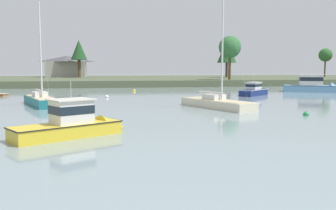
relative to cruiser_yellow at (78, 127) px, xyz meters
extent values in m
cube|color=#4C563D|center=(3.52, 73.23, 0.18)|extent=(189.49, 47.76, 1.33)
cube|color=gold|center=(-0.57, -0.36, -0.32)|extent=(6.10, 4.80, 1.18)
cone|color=gold|center=(1.97, 1.23, -0.32)|extent=(2.34, 2.36, 1.73)
cube|color=black|center=(-0.57, -0.36, 0.24)|extent=(6.24, 4.93, 0.05)
cube|color=silver|center=(-0.31, -0.20, 0.92)|extent=(2.54, 2.38, 1.30)
cube|color=#19232D|center=(-0.31, -0.20, 1.05)|extent=(2.59, 2.43, 0.47)
cube|color=beige|center=(-0.31, -0.20, 1.60)|extent=(2.87, 2.72, 0.06)
cylinder|color=silver|center=(-0.31, -0.20, 2.14)|extent=(0.03, 0.03, 1.01)
cube|color=beige|center=(12.03, 12.54, -0.37)|extent=(5.58, 8.76, 1.29)
cube|color=#CCB78E|center=(12.03, 12.54, 0.29)|extent=(5.12, 8.18, 0.04)
cube|color=silver|center=(11.85, 12.93, 0.57)|extent=(2.12, 2.32, 0.51)
cylinder|color=silver|center=(12.30, 11.92, 5.95)|extent=(0.17, 0.17, 11.28)
cylinder|color=silver|center=(11.61, 13.48, 0.92)|extent=(1.50, 3.18, 0.14)
cylinder|color=silver|center=(11.61, 13.48, 0.97)|extent=(1.37, 2.87, 0.14)
cylinder|color=#999999|center=(12.99, 10.35, 5.93)|extent=(1.40, 3.15, 11.24)
cube|color=#196B70|center=(-5.09, 17.79, -0.36)|extent=(4.88, 8.55, 1.42)
cube|color=#CCB78E|center=(-5.09, 17.79, 0.37)|extent=(4.47, 8.00, 0.04)
cube|color=silver|center=(-5.24, 18.18, 0.64)|extent=(1.86, 2.18, 0.50)
cylinder|color=silver|center=(-4.85, 17.16, 5.11)|extent=(0.17, 0.17, 9.45)
cylinder|color=silver|center=(-5.44, 18.73, 0.99)|extent=(1.32, 3.18, 0.13)
cylinder|color=silver|center=(-5.44, 18.73, 1.04)|extent=(1.21, 2.87, 0.14)
cylinder|color=#999999|center=(-4.25, 15.59, 5.09)|extent=(1.22, 3.15, 9.41)
cube|color=navy|center=(21.77, 26.99, -0.30)|extent=(5.36, 5.15, 1.29)
cone|color=navy|center=(23.85, 28.91, -0.30)|extent=(2.25, 2.25, 1.60)
cube|color=silver|center=(21.77, 26.99, 0.31)|extent=(5.50, 5.28, 0.05)
cube|color=silver|center=(21.73, 26.96, 0.83)|extent=(2.52, 2.48, 0.98)
cube|color=#19232D|center=(21.73, 26.96, 0.93)|extent=(2.57, 2.53, 0.35)
cube|color=beige|center=(21.73, 26.96, 1.35)|extent=(2.86, 2.82, 0.06)
cylinder|color=silver|center=(21.73, 26.96, 1.72)|extent=(0.03, 0.03, 0.68)
cube|color=#669ECC|center=(33.60, 32.46, -0.25)|extent=(8.66, 6.08, 1.63)
cube|color=black|center=(33.60, 32.46, 0.53)|extent=(8.85, 6.25, 0.05)
cube|color=silver|center=(33.56, 32.47, 1.41)|extent=(4.07, 3.57, 1.70)
cube|color=#19232D|center=(33.56, 32.47, 1.58)|extent=(4.15, 3.64, 0.61)
cube|color=beige|center=(33.56, 32.47, 2.29)|extent=(4.60, 4.09, 0.06)
cylinder|color=silver|center=(33.56, 32.47, 3.10)|extent=(0.03, 0.03, 1.56)
sphere|color=yellow|center=(5.94, 38.58, -0.40)|extent=(0.50, 0.50, 0.50)
torus|color=#333338|center=(5.94, 38.58, -0.11)|extent=(0.12, 0.12, 0.02)
sphere|color=white|center=(1.56, 26.81, -0.40)|extent=(0.50, 0.50, 0.50)
torus|color=#333338|center=(1.56, 26.81, -0.11)|extent=(0.12, 0.12, 0.02)
sphere|color=#1E8C47|center=(17.52, 6.00, -0.41)|extent=(0.47, 0.47, 0.47)
torus|color=#333338|center=(17.52, 6.00, -0.13)|extent=(0.12, 0.12, 0.02)
sphere|color=red|center=(24.38, 31.92, -0.40)|extent=(0.50, 0.50, 0.50)
torus|color=#333338|center=(24.38, 31.92, -0.11)|extent=(0.12, 0.12, 0.02)
cylinder|color=brown|center=(32.37, 70.63, 3.99)|extent=(0.59, 0.59, 6.29)
cone|color=#235128|center=(32.37, 70.63, 7.70)|extent=(4.99, 4.99, 6.10)
cylinder|color=brown|center=(-5.45, 75.28, 4.52)|extent=(0.78, 0.78, 7.35)
cone|color=#1E4723|center=(-5.45, 75.28, 7.90)|extent=(4.11, 4.11, 5.02)
cylinder|color=brown|center=(27.17, 53.12, 3.74)|extent=(0.59, 0.59, 5.79)
sphere|color=#336B38|center=(27.17, 53.12, 7.69)|extent=(4.67, 4.67, 4.67)
cylinder|color=brown|center=(60.28, 70.49, 3.42)|extent=(0.40, 0.40, 5.14)
sphere|color=#2D602D|center=(60.28, 70.49, 6.80)|extent=(3.60, 3.60, 3.60)
cube|color=#9E998E|center=(-9.27, 82.03, 2.91)|extent=(10.18, 9.21, 4.13)
pyramid|color=#47474C|center=(-9.27, 82.03, 5.78)|extent=(10.99, 9.95, 1.61)
camera|label=1|loc=(1.72, -21.03, 3.37)|focal=38.97mm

